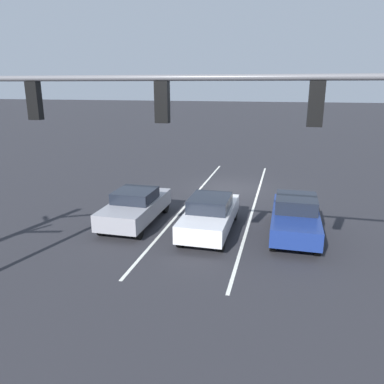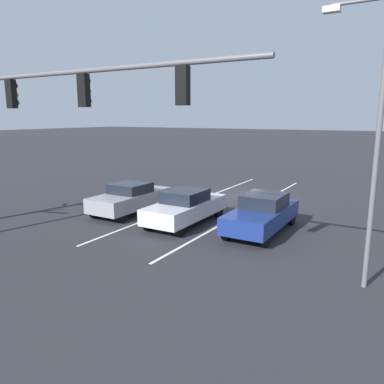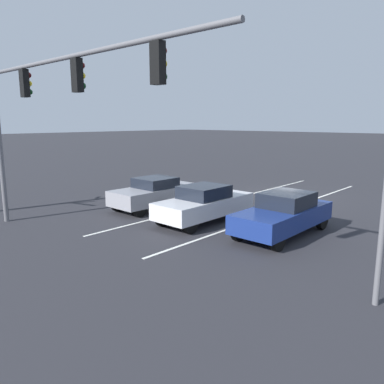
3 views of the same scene
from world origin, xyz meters
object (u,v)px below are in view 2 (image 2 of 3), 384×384
object	(u,v)px
car_navy_leftlane_front	(262,213)
car_gray_rightlane_front	(131,198)
street_lamp_left_shoulder	(372,128)
traffic_signal_gantry	(38,111)
car_silver_midlane_front	(186,207)

from	to	relation	value
car_navy_leftlane_front	car_gray_rightlane_front	world-z (taller)	car_navy_leftlane_front
car_gray_rightlane_front	street_lamp_left_shoulder	xyz separation A→B (m)	(-10.83, 3.16, 3.66)
traffic_signal_gantry	street_lamp_left_shoulder	distance (m)	10.07
car_silver_midlane_front	car_navy_leftlane_front	distance (m)	3.41
car_gray_rightlane_front	street_lamp_left_shoulder	distance (m)	11.86
car_gray_rightlane_front	car_silver_midlane_front	bearing A→B (deg)	175.30
car_silver_midlane_front	car_navy_leftlane_front	size ratio (longest dim) A/B	1.00
car_gray_rightlane_front	traffic_signal_gantry	distance (m)	7.26
car_navy_leftlane_front	street_lamp_left_shoulder	world-z (taller)	street_lamp_left_shoulder
traffic_signal_gantry	street_lamp_left_shoulder	size ratio (longest dim) A/B	1.55
car_silver_midlane_front	car_gray_rightlane_front	world-z (taller)	car_silver_midlane_front
car_navy_leftlane_front	street_lamp_left_shoulder	xyz separation A→B (m)	(-4.11, 3.45, 3.63)
car_gray_rightlane_front	street_lamp_left_shoulder	bearing A→B (deg)	163.74
car_silver_midlane_front	traffic_signal_gantry	world-z (taller)	traffic_signal_gantry
car_silver_midlane_front	car_gray_rightlane_front	distance (m)	3.37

